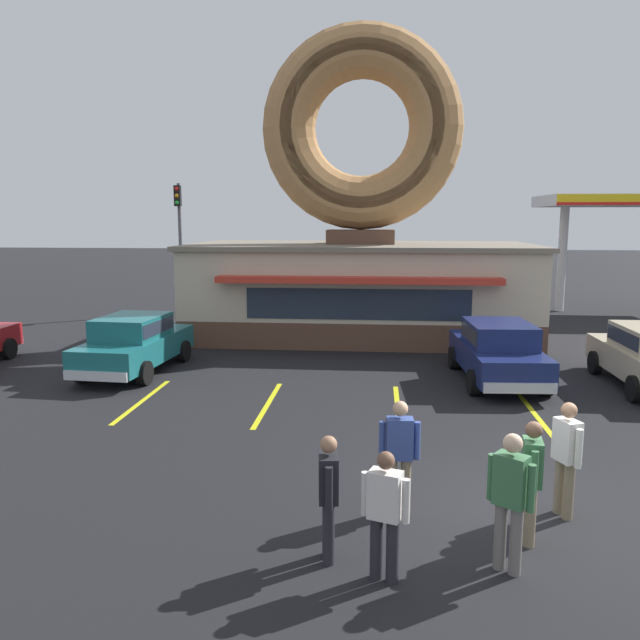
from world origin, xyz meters
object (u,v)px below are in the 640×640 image
(trash_bin, at_px, (199,332))
(traffic_light_pole, at_px, (180,231))
(pedestrian_blue_sweater_man, at_px, (531,476))
(pedestrian_beanie_man, at_px, (510,496))
(car_navy, at_px, (498,349))
(car_teal, at_px, (134,341))
(pedestrian_leather_jacket_man, at_px, (385,510))
(pedestrian_clipboard_woman, at_px, (399,451))
(pedestrian_hooded_kid, at_px, (566,454))
(pedestrian_crossing_woman, at_px, (328,492))

(trash_bin, height_order, traffic_light_pole, traffic_light_pole)
(pedestrian_blue_sweater_man, relative_size, pedestrian_beanie_man, 0.95)
(car_navy, distance_m, car_teal, 9.91)
(pedestrian_leather_jacket_man, relative_size, pedestrian_beanie_man, 0.91)
(car_navy, xyz_separation_m, pedestrian_beanie_man, (-1.55, -9.16, 0.11))
(pedestrian_clipboard_woman, relative_size, pedestrian_beanie_man, 0.96)
(pedestrian_blue_sweater_man, height_order, pedestrian_clipboard_woman, pedestrian_clipboard_woman)
(pedestrian_beanie_man, relative_size, traffic_light_pole, 0.30)
(pedestrian_beanie_man, bearing_deg, pedestrian_blue_sweater_man, 59.93)
(pedestrian_hooded_kid, bearing_deg, pedestrian_leather_jacket_man, -144.18)
(pedestrian_leather_jacket_man, height_order, pedestrian_crossing_woman, pedestrian_crossing_woman)
(pedestrian_hooded_kid, bearing_deg, car_navy, 86.64)
(car_navy, height_order, traffic_light_pole, traffic_light_pole)
(trash_bin, bearing_deg, car_teal, -102.07)
(pedestrian_hooded_kid, relative_size, pedestrian_crossing_woman, 1.04)
(car_navy, height_order, trash_bin, car_navy)
(pedestrian_beanie_man, height_order, trash_bin, pedestrian_beanie_man)
(car_navy, bearing_deg, pedestrian_beanie_man, -99.59)
(pedestrian_blue_sweater_man, bearing_deg, pedestrian_leather_jacket_man, -151.22)
(car_navy, xyz_separation_m, trash_bin, (-9.13, 3.82, -0.37))
(pedestrian_blue_sweater_man, height_order, traffic_light_pole, traffic_light_pole)
(pedestrian_beanie_man, distance_m, pedestrian_crossing_woman, 2.19)
(pedestrian_clipboard_woman, xyz_separation_m, pedestrian_beanie_man, (1.27, -1.43, 0.04))
(pedestrian_beanie_man, xyz_separation_m, trash_bin, (-7.58, 12.99, -0.48))
(pedestrian_hooded_kid, xyz_separation_m, pedestrian_leather_jacket_man, (-2.60, -1.88, -0.06))
(car_teal, distance_m, pedestrian_blue_sweater_man, 12.29)
(pedestrian_crossing_woman, height_order, trash_bin, pedestrian_crossing_woman)
(trash_bin, bearing_deg, car_navy, -22.72)
(car_teal, height_order, pedestrian_hooded_kid, pedestrian_hooded_kid)
(pedestrian_crossing_woman, xyz_separation_m, traffic_light_pole, (-8.25, 20.08, 2.81))
(car_navy, bearing_deg, pedestrian_blue_sweater_man, -97.61)
(car_teal, distance_m, traffic_light_pole, 11.37)
(pedestrian_hooded_kid, xyz_separation_m, pedestrian_beanie_man, (-1.10, -1.55, 0.03))
(pedestrian_blue_sweater_man, distance_m, pedestrian_crossing_woman, 2.70)
(pedestrian_crossing_woman, height_order, traffic_light_pole, traffic_light_pole)
(car_navy, distance_m, pedestrian_hooded_kid, 7.63)
(trash_bin, bearing_deg, pedestrian_blue_sweater_man, -56.86)
(pedestrian_crossing_woman, bearing_deg, pedestrian_clipboard_woman, 56.11)
(car_teal, distance_m, pedestrian_beanie_man, 12.53)
(pedestrian_crossing_woman, bearing_deg, pedestrian_beanie_man, -1.67)
(car_navy, xyz_separation_m, pedestrian_hooded_kid, (-0.45, -7.61, 0.07))
(pedestrian_clipboard_woman, height_order, pedestrian_beanie_man, pedestrian_beanie_man)
(car_teal, distance_m, trash_bin, 3.76)
(pedestrian_leather_jacket_man, relative_size, traffic_light_pole, 0.28)
(car_teal, bearing_deg, pedestrian_hooded_kid, -39.41)
(pedestrian_clipboard_woman, bearing_deg, pedestrian_blue_sweater_man, -22.66)
(car_teal, bearing_deg, pedestrian_clipboard_woman, -48.06)
(trash_bin, distance_m, traffic_light_pole, 8.35)
(traffic_light_pole, bearing_deg, pedestrian_blue_sweater_man, -60.78)
(pedestrian_leather_jacket_man, height_order, pedestrian_beanie_man, pedestrian_beanie_man)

